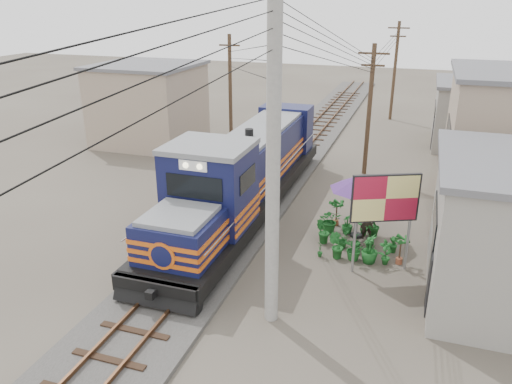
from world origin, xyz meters
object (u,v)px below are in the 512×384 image
(billboard, at_px, (385,201))
(vendor, at_px, (367,222))
(locomotive, at_px, (245,175))
(market_umbrella, at_px, (360,183))

(billboard, distance_m, vendor, 3.21)
(billboard, bearing_deg, locomotive, 127.69)
(market_umbrella, relative_size, vendor, 1.80)
(market_umbrella, distance_m, vendor, 1.66)
(locomotive, relative_size, market_umbrella, 6.21)
(billboard, height_order, market_umbrella, billboard)
(locomotive, xyz_separation_m, billboard, (6.33, -3.41, 0.92))
(billboard, relative_size, vendor, 2.46)
(locomotive, height_order, billboard, locomotive)
(locomotive, xyz_separation_m, market_umbrella, (5.19, -0.92, 0.57))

